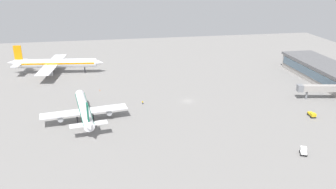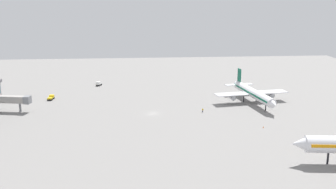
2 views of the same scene
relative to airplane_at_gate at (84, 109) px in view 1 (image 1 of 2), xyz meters
name	(u,v)px [view 1 (image 1 of 2)]	position (x,y,z in m)	size (l,w,h in m)	color
ground	(187,101)	(12.17, -44.64, -4.61)	(288.00, 288.00, 0.00)	gray
terminal_building	(334,77)	(19.87, -122.57, 0.02)	(76.32, 19.11, 9.09)	#9E9993
airplane_at_gate	(84,109)	(0.00, 0.00, 0.00)	(41.62, 33.67, 12.69)	white
airplane_taxiing	(55,63)	(66.95, 18.73, 1.29)	(43.02, 53.32, 16.23)	white
pushback_tractor	(312,115)	(-13.30, -90.46, -3.64)	(4.62, 2.71, 1.90)	black
baggage_tug	(303,151)	(-39.80, -71.14, -3.46)	(3.69, 3.20, 2.30)	black
ground_crew_worker	(143,102)	(12.23, -24.38, -3.76)	(0.50, 0.54, 1.67)	#1E2338
jet_bridge	(316,88)	(4.69, -102.90, 0.52)	(6.22, 18.25, 6.74)	#9E9993
safety_cone_near_gate	(100,90)	(33.21, -5.75, -4.31)	(0.44, 0.44, 0.60)	#EA590C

